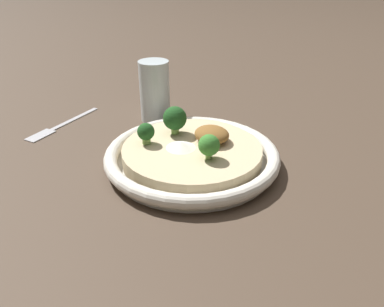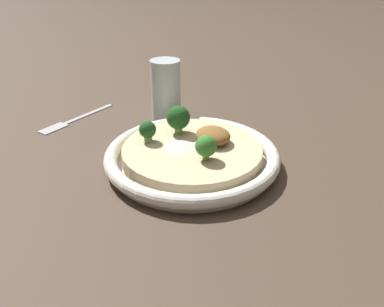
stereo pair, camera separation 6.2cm
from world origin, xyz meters
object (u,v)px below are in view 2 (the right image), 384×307
Objects in this scene: broccoli_front_left at (148,130)px; drinking_glass at (166,90)px; risotto_bowl at (192,155)px; broccoli_left at (178,118)px; broccoli_front_right at (206,146)px; fork_utensil at (71,121)px.

drinking_glass is at bearing 138.63° from broccoli_front_left.
risotto_bowl is 5.83× the size of broccoli_left.
broccoli_front_right is (0.11, 0.04, 0.00)m from broccoli_front_left.
drinking_glass reaches higher than fork_utensil.
broccoli_front_left is 0.11m from broccoli_front_right.
risotto_bowl is 0.08m from broccoli_front_left.
risotto_bowl is 8.02× the size of broccoli_front_left.
drinking_glass is (-0.24, 0.08, 0.01)m from broccoli_front_right.
risotto_bowl is 2.32× the size of drinking_glass.
broccoli_front_right is 0.22× the size of fork_utensil.
broccoli_front_left is at bearing 83.14° from fork_utensil.
broccoli_front_left is at bearing -91.61° from broccoli_left.
drinking_glass is (-0.14, 0.12, 0.01)m from broccoli_front_left.
broccoli_front_right reaches higher than fork_utensil.
broccoli_front_left is 0.18m from drinking_glass.
broccoli_front_left is 0.25m from fork_utensil.
fork_utensil is at bearing -164.20° from broccoli_front_right.
fork_utensil is at bearing -166.72° from broccoli_front_left.
broccoli_left is 0.06m from broccoli_front_left.
broccoli_left is 0.40× the size of drinking_glass.
broccoli_left is 0.27m from fork_utensil.
broccoli_front_left reaches higher than fork_utensil.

